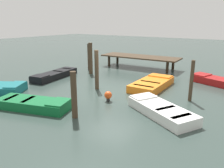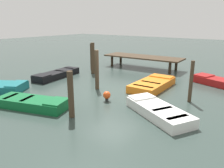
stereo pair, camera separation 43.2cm
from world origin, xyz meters
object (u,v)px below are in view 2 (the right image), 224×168
object	(u,v)px
mooring_piling_near_right	(71,95)
rowboat_green	(33,103)
mooring_piling_near_left	(191,82)
rowboat_orange	(153,84)
mooring_piling_mid_right	(93,58)
marker_buoy	(107,95)
dock_segment	(143,58)
mooring_piling_far_right	(97,70)
rowboat_black	(57,74)
rowboat_white	(158,111)
mooring_piling_center	(91,57)

from	to	relation	value
mooring_piling_near_right	rowboat_green	bearing A→B (deg)	-171.63
mooring_piling_near_left	rowboat_orange	bearing A→B (deg)	157.05
mooring_piling_mid_right	marker_buoy	size ratio (longest dim) A/B	4.58
dock_segment	rowboat_green	world-z (taller)	dock_segment
mooring_piling_far_right	mooring_piling_near_left	world-z (taller)	mooring_piling_far_right
rowboat_black	mooring_piling_near_right	size ratio (longest dim) A/B	2.00
rowboat_black	mooring_piling_near_right	bearing A→B (deg)	46.19
rowboat_green	mooring_piling_near_left	size ratio (longest dim) A/B	1.74
rowboat_orange	marker_buoy	world-z (taller)	marker_buoy
rowboat_orange	mooring_piling_near_left	bearing A→B (deg)	-114.61
mooring_piling_near_left	rowboat_white	bearing A→B (deg)	-101.78
mooring_piling_near_right	marker_buoy	bearing A→B (deg)	89.96
mooring_piling_center	rowboat_black	bearing A→B (deg)	-94.18
dock_segment	marker_buoy	world-z (taller)	dock_segment
mooring_piling_near_right	rowboat_orange	bearing A→B (deg)	82.13
rowboat_green	mooring_piling_mid_right	world-z (taller)	mooring_piling_mid_right
mooring_piling_near_left	mooring_piling_center	distance (m)	8.87
rowboat_white	marker_buoy	bearing A→B (deg)	25.56
mooring_piling_mid_right	mooring_piling_near_right	distance (m)	7.59
mooring_piling_far_right	mooring_piling_near_right	xyz separation A→B (m)	(1.64, -3.50, -0.15)
rowboat_green	mooring_piling_center	xyz separation A→B (m)	(-3.17, 7.48, 0.79)
rowboat_green	mooring_piling_near_right	bearing A→B (deg)	-9.30
dock_segment	mooring_piling_mid_right	size ratio (longest dim) A/B	2.87
rowboat_orange	rowboat_black	bearing A→B (deg)	102.51
rowboat_orange	mooring_piling_center	size ratio (longest dim) A/B	1.68
rowboat_orange	mooring_piling_near_right	size ratio (longest dim) A/B	1.81
dock_segment	mooring_piling_mid_right	bearing A→B (deg)	-119.67
mooring_piling_near_right	marker_buoy	world-z (taller)	mooring_piling_near_right
mooring_piling_mid_right	marker_buoy	distance (m)	5.94
rowboat_black	marker_buoy	distance (m)	5.77
rowboat_white	rowboat_green	size ratio (longest dim) A/B	0.97
rowboat_white	rowboat_orange	distance (m)	3.88
rowboat_black	mooring_piling_mid_right	xyz separation A→B (m)	(1.19, 2.32, 0.88)
rowboat_white	dock_segment	bearing A→B (deg)	-29.08
mooring_piling_mid_right	mooring_piling_near_right	world-z (taller)	mooring_piling_mid_right
dock_segment	mooring_piling_mid_right	world-z (taller)	mooring_piling_mid_right
rowboat_white	mooring_piling_center	xyz separation A→B (m)	(-7.96, 5.04, 0.79)
rowboat_white	rowboat_black	xyz separation A→B (m)	(-8.20, 1.79, -0.00)
mooring_piling_center	dock_segment	bearing A→B (deg)	44.92
rowboat_green	mooring_piling_near_right	size ratio (longest dim) A/B	1.83
rowboat_orange	mooring_piling_far_right	distance (m)	3.24
rowboat_black	marker_buoy	size ratio (longest dim) A/B	7.74
mooring_piling_near_left	mooring_piling_center	xyz separation A→B (m)	(-8.45, 2.69, 0.03)
rowboat_green	mooring_piling_far_right	bearing A→B (deg)	65.22
rowboat_orange	rowboat_white	bearing A→B (deg)	-152.03
rowboat_black	mooring_piling_near_right	xyz separation A→B (m)	(5.52, -3.92, 0.71)
dock_segment	marker_buoy	bearing A→B (deg)	-75.65
marker_buoy	rowboat_green	bearing A→B (deg)	-129.53
mooring_piling_near_left	mooring_piling_center	bearing A→B (deg)	162.36
rowboat_black	mooring_piling_center	size ratio (longest dim) A/B	1.85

